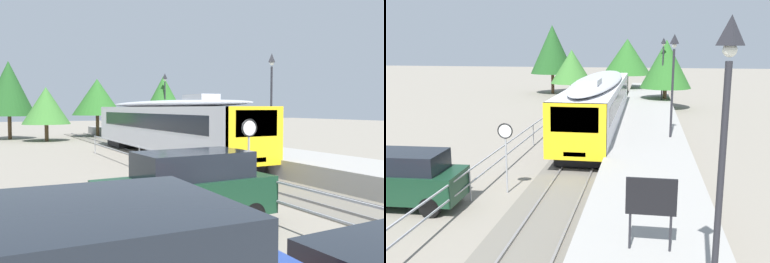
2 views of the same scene
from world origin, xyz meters
TOP-DOWN VIEW (x-y plane):
  - ground_plane at (-3.00, 22.00)m, footprint 160.00×160.00m
  - track_rails at (0.00, 22.00)m, footprint 3.20×60.00m
  - commuter_train at (0.00, 25.50)m, footprint 2.82×19.77m
  - station_platform at (3.25, 22.00)m, footprint 3.90×60.00m
  - platform_lamp_near_end at (4.39, 5.21)m, footprint 0.34×0.34m
  - platform_lamp_mid_platform at (4.39, 20.35)m, footprint 0.34×0.34m
  - platform_lamp_far_end at (4.39, 35.50)m, footprint 0.34×0.34m
  - platform_notice_board at (3.24, 7.41)m, footprint 1.20×0.08m
  - speed_limit_sign at (-2.24, 13.08)m, footprint 0.61×0.10m
  - carpark_fence at (-3.30, 12.00)m, footprint 0.06×36.06m
  - parked_suv_dark_green at (-5.55, 11.12)m, footprint 4.68×2.11m
  - tree_behind_carpark at (0.85, 45.62)m, footprint 5.32×5.32m
  - tree_behind_station_far at (-4.81, 42.45)m, footprint 4.44×4.44m
  - tree_distant_left at (-7.77, 46.52)m, footprint 5.05×5.05m
  - tree_distant_centre at (4.70, 36.57)m, footprint 4.51×4.51m

SIDE VIEW (x-z plane):
  - ground_plane at x=-3.00m, z-range 0.00..0.00m
  - track_rails at x=0.00m, z-range -0.04..0.10m
  - station_platform at x=3.25m, z-range 0.00..0.90m
  - carpark_fence at x=-3.30m, z-range 0.28..1.53m
  - parked_suv_dark_green at x=-5.55m, z-range 0.04..2.08m
  - speed_limit_sign at x=-2.24m, z-range 0.72..3.53m
  - commuter_train at x=0.00m, z-range 0.28..4.02m
  - platform_notice_board at x=3.24m, z-range 1.29..3.09m
  - tree_behind_station_far at x=-4.81m, z-range 0.80..5.93m
  - tree_distant_centre at x=4.70m, z-range 0.93..7.03m
  - tree_behind_carpark at x=0.85m, z-range 1.18..7.45m
  - platform_lamp_near_end at x=4.39m, z-range 1.95..7.30m
  - platform_lamp_mid_platform at x=4.39m, z-range 1.95..7.30m
  - platform_lamp_far_end at x=4.39m, z-range 1.95..7.30m
  - tree_distant_left at x=-7.77m, z-range 1.17..9.00m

